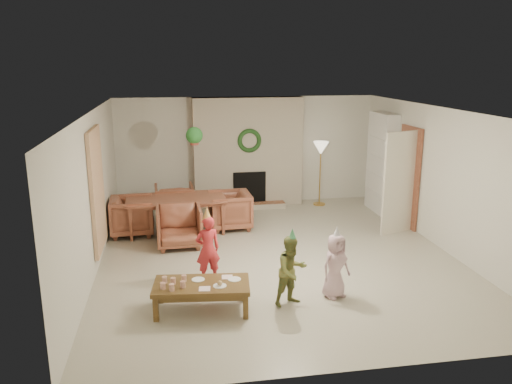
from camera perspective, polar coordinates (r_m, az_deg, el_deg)
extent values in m
plane|color=#B7B29E|center=(8.96, 2.33, -7.07)|extent=(7.00, 7.00, 0.00)
plane|color=white|center=(8.37, 2.51, 9.06)|extent=(7.00, 7.00, 0.00)
plane|color=silver|center=(11.96, -1.05, 4.65)|extent=(7.00, 0.00, 7.00)
plane|color=silver|center=(5.37, 10.22, -8.07)|extent=(7.00, 0.00, 7.00)
plane|color=silver|center=(8.50, -17.79, -0.11)|extent=(0.00, 7.00, 7.00)
plane|color=silver|center=(9.65, 20.14, 1.38)|extent=(0.00, 7.00, 7.00)
cube|color=#4E2014|center=(11.76, -0.90, 4.48)|extent=(2.50, 0.40, 2.50)
cube|color=brown|center=(11.69, -0.62, -1.56)|extent=(1.60, 0.30, 0.12)
cube|color=black|center=(11.75, -0.76, 0.49)|extent=(0.75, 0.12, 0.75)
torus|color=#194219|center=(11.49, -0.74, 5.76)|extent=(0.54, 0.10, 0.54)
cylinder|color=gold|center=(12.10, 7.07, -1.34)|extent=(0.28, 0.28, 0.03)
cylinder|color=gold|center=(11.94, 7.17, 1.82)|extent=(0.03, 0.03, 1.35)
cone|color=beige|center=(11.81, 7.27, 4.89)|extent=(0.36, 0.36, 0.30)
cube|color=white|center=(11.62, 13.88, 3.18)|extent=(0.30, 1.00, 2.20)
cube|color=white|center=(11.75, 13.60, 0.07)|extent=(0.30, 0.92, 0.03)
cube|color=white|center=(11.66, 13.71, 1.98)|extent=(0.30, 0.92, 0.03)
cube|color=white|center=(11.58, 13.83, 3.91)|extent=(0.30, 0.92, 0.03)
cube|color=white|center=(11.52, 13.95, 5.87)|extent=(0.30, 0.92, 0.03)
cube|color=#AD1F20|center=(11.57, 13.83, 0.56)|extent=(0.20, 0.40, 0.24)
cube|color=navy|center=(11.67, 13.57, 2.70)|extent=(0.20, 0.44, 0.24)
cube|color=gold|center=(11.46, 13.97, 4.46)|extent=(0.20, 0.36, 0.22)
cube|color=brown|center=(10.71, 16.74, 1.62)|extent=(0.05, 0.86, 2.04)
cube|color=beige|center=(10.22, 15.74, 0.98)|extent=(0.77, 0.32, 2.00)
cube|color=beige|center=(8.68, -17.36, 0.23)|extent=(0.06, 1.20, 2.00)
imported|color=brown|center=(10.17, -8.87, -2.56)|extent=(1.97, 1.14, 0.68)
imported|color=brown|center=(9.35, -8.61, -3.84)|extent=(0.83, 0.85, 0.75)
imported|color=brown|center=(10.98, -9.11, -1.11)|extent=(0.83, 0.85, 0.75)
imported|color=brown|center=(10.16, -13.66, -2.61)|extent=(0.85, 0.83, 0.75)
imported|color=brown|center=(10.26, -2.96, -2.05)|extent=(0.85, 0.83, 0.75)
cylinder|color=tan|center=(9.73, -6.96, 7.65)|extent=(0.01, 0.01, 0.70)
cylinder|color=brown|center=(9.78, -6.90, 5.61)|extent=(0.16, 0.16, 0.12)
sphere|color=#1B5320|center=(9.76, -6.92, 6.31)|extent=(0.32, 0.32, 0.32)
cube|color=brown|center=(6.98, -6.12, -10.35)|extent=(1.35, 0.78, 0.06)
cube|color=brown|center=(7.01, -6.11, -10.86)|extent=(1.24, 0.67, 0.08)
cube|color=brown|center=(6.89, -11.15, -12.74)|extent=(0.08, 0.08, 0.34)
cube|color=brown|center=(6.83, -1.16, -12.71)|extent=(0.08, 0.08, 0.34)
cube|color=brown|center=(7.35, -10.61, -10.89)|extent=(0.08, 0.08, 0.34)
cube|color=brown|center=(7.30, -1.33, -10.84)|extent=(0.08, 0.08, 0.34)
cylinder|color=silver|center=(6.86, -10.38, -10.30)|extent=(0.08, 0.08, 0.09)
cylinder|color=silver|center=(7.04, -10.19, -9.63)|extent=(0.08, 0.08, 0.09)
cylinder|color=silver|center=(6.80, -9.43, -10.48)|extent=(0.08, 0.08, 0.09)
cylinder|color=silver|center=(6.98, -9.26, -9.80)|extent=(0.08, 0.08, 0.09)
cylinder|color=silver|center=(6.86, -8.19, -10.20)|extent=(0.08, 0.08, 0.09)
cylinder|color=silver|center=(7.04, -8.06, -9.54)|extent=(0.08, 0.08, 0.09)
cylinder|color=white|center=(7.08, -6.49, -9.70)|extent=(0.20, 0.20, 0.01)
cylinder|color=white|center=(6.87, -4.07, -10.42)|extent=(0.20, 0.20, 0.01)
cylinder|color=white|center=(7.05, -2.43, -9.72)|extent=(0.20, 0.20, 0.01)
sphere|color=tan|center=(6.85, -4.08, -10.13)|extent=(0.08, 0.08, 0.07)
cube|color=#FFBBC6|center=(6.80, -5.77, -10.72)|extent=(0.16, 0.16, 0.01)
cube|color=#FFBBC6|center=(7.12, -3.24, -9.48)|extent=(0.16, 0.16, 0.01)
imported|color=red|center=(7.79, -5.41, -6.38)|extent=(0.42, 0.32, 1.04)
cone|color=#D4CE46|center=(7.61, -5.51, -2.39)|extent=(0.16, 0.16, 0.20)
imported|color=olive|center=(7.08, 4.02, -8.79)|extent=(0.59, 0.53, 0.99)
cone|color=#44A063|center=(6.89, 4.09, -4.72)|extent=(0.12, 0.12, 0.16)
imported|color=#CAA1AF|center=(7.38, 8.89, -8.16)|extent=(0.54, 0.45, 0.94)
cone|color=silver|center=(7.20, 9.04, -4.44)|extent=(0.15, 0.15, 0.17)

